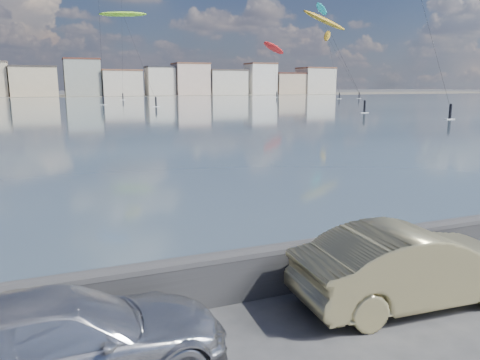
# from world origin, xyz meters

# --- Properties ---
(bay_water) EXTENTS (500.00, 177.00, 0.00)m
(bay_water) POSITION_xyz_m (0.00, 91.50, 0.01)
(bay_water) COLOR #3C485B
(bay_water) RESTS_ON ground
(far_shore_strip) EXTENTS (500.00, 60.00, 0.00)m
(far_shore_strip) POSITION_xyz_m (0.00, 200.00, 0.01)
(far_shore_strip) COLOR #4C473D
(far_shore_strip) RESTS_ON ground
(seawall) EXTENTS (400.00, 0.36, 1.08)m
(seawall) POSITION_xyz_m (0.00, 2.70, 0.58)
(seawall) COLOR #28282B
(seawall) RESTS_ON ground
(far_buildings) EXTENTS (240.79, 13.26, 14.60)m
(far_buildings) POSITION_xyz_m (1.31, 186.00, 6.03)
(far_buildings) COLOR #B7C6BC
(far_buildings) RESTS_ON ground
(car_silver) EXTENTS (4.99, 2.23, 1.42)m
(car_silver) POSITION_xyz_m (-2.98, 1.06, 0.71)
(car_silver) COLOR #BABBC2
(car_silver) RESTS_ON ground
(car_champagne) EXTENTS (4.88, 1.97, 1.58)m
(car_champagne) POSITION_xyz_m (3.56, 1.27, 0.79)
(car_champagne) COLOR tan
(car_champagne) RESTS_ON ground
(kitesurfer_2) EXTENTS (9.33, 15.80, 17.56)m
(kitesurfer_2) POSITION_xyz_m (43.67, 68.26, 15.19)
(kitesurfer_2) COLOR #BF8C19
(kitesurfer_2) RESTS_ON ground
(kitesurfer_3) EXTENTS (10.46, 9.69, 19.74)m
(kitesurfer_3) POSITION_xyz_m (72.63, 146.51, 16.75)
(kitesurfer_3) COLOR red
(kitesurfer_3) RESTS_ON ground
(kitesurfer_5) EXTENTS (6.96, 18.36, 22.80)m
(kitesurfer_5) POSITION_xyz_m (86.12, 133.32, 19.86)
(kitesurfer_5) COLOR #BF8C19
(kitesurfer_5) RESTS_ON ground
(kitesurfer_6) EXTENTS (10.46, 15.95, 19.61)m
(kitesurfer_6) POSITION_xyz_m (13.86, 100.26, 18.81)
(kitesurfer_6) COLOR #8CD826
(kitesurfer_6) RESTS_ON ground
(kitesurfer_7) EXTENTS (7.65, 17.68, 30.43)m
(kitesurfer_7) POSITION_xyz_m (82.36, 131.48, 27.81)
(kitesurfer_7) COLOR #19BFBF
(kitesurfer_7) RESTS_ON ground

